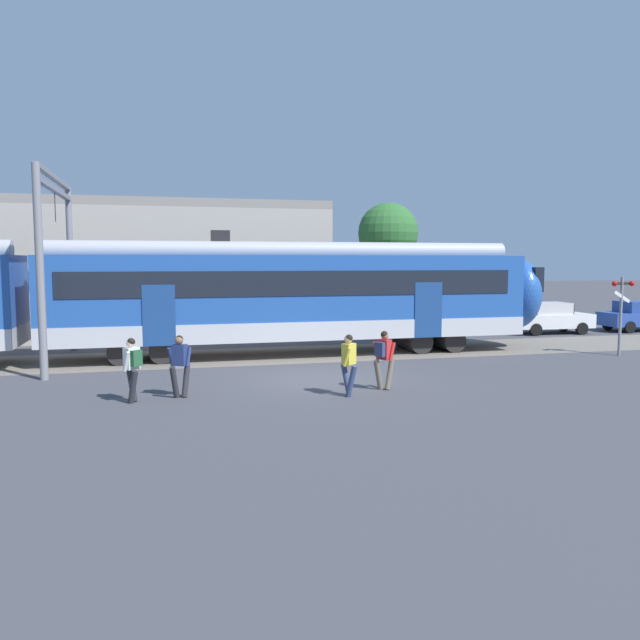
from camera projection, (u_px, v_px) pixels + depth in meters
ground_plane at (320, 380)px, 18.92m from camera, size 160.00×160.00×0.00m
commuter_train at (54, 300)px, 21.78m from camera, size 38.05×3.07×4.73m
pedestrian_white at (132, 364)px, 15.84m from camera, size 0.50×0.70×1.67m
pedestrian_navy at (180, 360)px, 16.43m from camera, size 0.66×0.56×1.67m
pedestrian_yellow at (349, 360)px, 16.60m from camera, size 0.46×0.70×1.67m
pedestrian_red at (384, 355)px, 17.41m from camera, size 0.71×0.50×1.67m
parked_car_white at (550, 318)px, 30.96m from camera, size 4.07×1.89×1.54m
parked_car_blue at (639, 316)px, 32.08m from camera, size 4.00×1.76×1.54m
catenary_gantry at (56, 240)px, 21.63m from camera, size 0.24×6.64×6.53m
crossing_signal at (621, 303)px, 23.59m from camera, size 0.96×0.22×3.00m
background_building at (115, 269)px, 29.46m from camera, size 19.93×5.00×9.20m
street_tree_right at (388, 233)px, 36.97m from camera, size 3.57×3.57×7.04m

